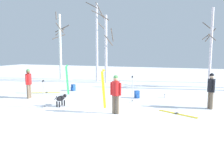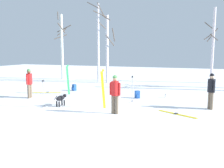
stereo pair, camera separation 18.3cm
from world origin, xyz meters
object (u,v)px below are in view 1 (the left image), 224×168
at_px(birch_tree_2, 106,48).
at_px(backpack_0, 73,88).
at_px(ski_poles_1, 132,88).
at_px(ski_poles_0, 44,93).
at_px(backpack_1, 137,95).
at_px(birch_tree_1, 97,41).
at_px(dog, 61,99).
at_px(water_bottle_0, 165,96).
at_px(ski_pair_planted_0, 67,80).
at_px(birch_tree_0, 60,45).
at_px(ski_pair_planted_1, 104,89).
at_px(ski_pair_lying_0, 46,93).
at_px(birch_tree_3, 211,45).
at_px(person_0, 29,82).
at_px(person_1, 211,89).
at_px(person_2, 116,92).
at_px(ski_pair_lying_1, 177,114).

bearing_deg(birch_tree_2, backpack_0, -98.29).
bearing_deg(ski_poles_1, ski_poles_0, -143.62).
xyz_separation_m(backpack_1, birch_tree_1, (-5.27, 6.26, 3.42)).
xyz_separation_m(dog, birch_tree_2, (-1.08, 8.95, 2.57)).
bearing_deg(water_bottle_0, birch_tree_1, 140.72).
relative_size(dog, birch_tree_1, 0.13).
bearing_deg(ski_pair_planted_0, ski_poles_0, -77.72).
bearing_deg(birch_tree_0, ski_pair_planted_1, -49.10).
distance_m(dog, backpack_1, 4.51).
bearing_deg(ski_pair_planted_0, birch_tree_0, 124.63).
bearing_deg(water_bottle_0, ski_pair_lying_0, -172.38).
bearing_deg(ski_pair_planted_0, birch_tree_3, 46.80).
bearing_deg(birch_tree_2, water_bottle_0, -41.01).
bearing_deg(water_bottle_0, person_0, -158.69).
height_order(ski_pair_planted_1, backpack_1, ski_pair_planted_1).
bearing_deg(person_1, ski_poles_1, 177.86).
distance_m(ski_pair_planted_1, ski_poles_0, 2.91).
xyz_separation_m(person_2, ski_poles_1, (0.05, 2.54, -0.22)).
bearing_deg(person_2, person_1, 31.19).
bearing_deg(backpack_1, dog, -132.80).
bearing_deg(ski_pair_lying_1, birch_tree_3, 81.94).
xyz_separation_m(dog, ski_pair_planted_1, (2.17, 0.30, 0.55)).
bearing_deg(ski_pair_lying_0, ski_pair_planted_0, -2.53).
xyz_separation_m(backpack_0, birch_tree_3, (9.02, 7.76, 3.05)).
relative_size(ski_pair_lying_1, birch_tree_0, 0.27).
bearing_deg(birch_tree_2, birch_tree_0, 168.14).
xyz_separation_m(person_0, ski_pair_planted_1, (5.02, -0.82, -0.04)).
bearing_deg(ski_pair_lying_0, backpack_0, 46.37).
height_order(ski_pair_lying_0, water_bottle_0, water_bottle_0).
distance_m(ski_poles_0, birch_tree_3, 15.17).
height_order(ski_pair_planted_1, ski_poles_1, ski_pair_planted_1).
xyz_separation_m(person_1, backpack_1, (-3.93, 1.35, -0.77)).
xyz_separation_m(ski_pair_planted_1, water_bottle_0, (2.41, 3.72, -0.84)).
distance_m(dog, water_bottle_0, 6.11).
bearing_deg(birch_tree_3, ski_pair_planted_1, -113.35).
bearing_deg(ski_pair_planted_1, ski_pair_planted_0, 143.27).
bearing_deg(person_1, dog, -164.33).
height_order(ski_poles_0, ski_poles_1, ski_poles_1).
height_order(ski_poles_0, birch_tree_3, birch_tree_3).
relative_size(ski_pair_lying_0, backpack_1, 3.95).
relative_size(ski_pair_planted_1, birch_tree_1, 0.27).
bearing_deg(dog, birch_tree_2, 96.88).
distance_m(dog, backpack_0, 4.70).
distance_m(ski_poles_1, birch_tree_1, 9.59).
distance_m(person_0, ski_pair_lying_0, 2.13).
bearing_deg(birch_tree_1, ski_poles_0, -80.98).
relative_size(ski_pair_planted_0, birch_tree_0, 0.29).
distance_m(birch_tree_0, birch_tree_2, 5.31).
height_order(ski_pair_planted_1, birch_tree_1, birch_tree_1).
distance_m(person_0, ski_poles_0, 2.86).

